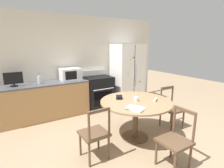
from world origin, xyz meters
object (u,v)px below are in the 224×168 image
(microwave, at_px, (71,74))
(candle_glass, at_px, (136,99))
(oven_range, at_px, (98,92))
(counter_bottle, at_px, (39,80))
(countertop_tv, at_px, (13,79))
(dining_chair_right, at_px, (171,108))
(wallet, at_px, (119,98))
(refrigerator, at_px, (127,74))
(dining_chair_left, at_px, (95,134))
(dining_chair_near, at_px, (175,141))

(microwave, distance_m, candle_glass, 2.09)
(oven_range, height_order, microwave, microwave)
(microwave, bearing_deg, oven_range, -4.72)
(microwave, height_order, counter_bottle, microwave)
(countertop_tv, bearing_deg, counter_bottle, 0.79)
(candle_glass, bearing_deg, dining_chair_right, -2.55)
(counter_bottle, xyz_separation_m, candle_glass, (1.39, -1.96, -0.19))
(wallet, bearing_deg, refrigerator, 49.17)
(refrigerator, xyz_separation_m, counter_bottle, (-2.59, 0.06, 0.07))
(oven_range, xyz_separation_m, counter_bottle, (-1.56, 0.03, 0.52))
(oven_range, bearing_deg, microwave, 175.28)
(oven_range, bearing_deg, refrigerator, -1.49)
(microwave, bearing_deg, counter_bottle, -177.88)
(microwave, distance_m, dining_chair_left, 2.26)
(oven_range, relative_size, candle_glass, 12.30)
(countertop_tv, height_order, counter_bottle, countertop_tv)
(candle_glass, bearing_deg, countertop_tv, 134.73)
(microwave, bearing_deg, refrigerator, -2.87)
(refrigerator, distance_m, dining_chair_left, 3.02)
(dining_chair_left, distance_m, wallet, 0.96)
(microwave, xyz_separation_m, dining_chair_right, (1.59, -2.03, -0.62))
(dining_chair_right, bearing_deg, dining_chair_near, 46.40)
(countertop_tv, bearing_deg, dining_chair_left, -65.36)
(oven_range, height_order, dining_chair_left, oven_range)
(countertop_tv, distance_m, dining_chair_right, 3.58)
(refrigerator, bearing_deg, microwave, 177.13)
(counter_bottle, bearing_deg, dining_chair_right, -40.08)
(refrigerator, relative_size, wallet, 10.92)
(oven_range, xyz_separation_m, dining_chair_left, (-1.13, -2.08, -0.03))
(refrigerator, bearing_deg, candle_glass, -122.29)
(microwave, relative_size, wallet, 3.05)
(oven_range, relative_size, counter_bottle, 4.39)
(oven_range, distance_m, dining_chair_near, 2.90)
(counter_bottle, distance_m, dining_chair_near, 3.28)
(counter_bottle, xyz_separation_m, dining_chair_right, (2.38, -2.00, -0.56))
(refrigerator, xyz_separation_m, dining_chair_left, (-2.16, -2.06, -0.48))
(dining_chair_left, bearing_deg, dining_chair_right, 1.79)
(dining_chair_near, bearing_deg, countertop_tv, 32.99)
(oven_range, height_order, countertop_tv, countertop_tv)
(dining_chair_near, distance_m, wallet, 1.31)
(dining_chair_near, xyz_separation_m, candle_glass, (0.03, 0.97, 0.37))
(countertop_tv, bearing_deg, dining_chair_right, -34.37)
(microwave, bearing_deg, candle_glass, -73.02)
(counter_bottle, bearing_deg, candle_glass, -54.52)
(counter_bottle, relative_size, dining_chair_left, 0.27)
(dining_chair_near, bearing_deg, oven_range, -3.92)
(oven_range, relative_size, dining_chair_near, 1.20)
(countertop_tv, height_order, dining_chair_right, countertop_tv)
(refrigerator, relative_size, dining_chair_left, 2.04)
(oven_range, distance_m, wallet, 1.71)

